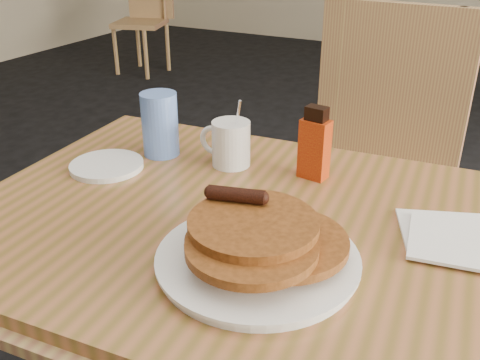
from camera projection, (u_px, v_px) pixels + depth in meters
name	position (u px, v px, depth m)	size (l,w,h in m)	color
main_table	(270.00, 242.00, 0.99)	(1.24, 0.89, 0.75)	#9F6038
chair_main_far	(377.00, 148.00, 1.63)	(0.49, 0.49, 1.03)	tan
chair_wall_extra	(145.00, 10.00, 4.60)	(0.50, 0.51, 0.88)	tan
pancake_plate	(258.00, 248.00, 0.84)	(0.32, 0.32, 0.10)	white
coffee_mug	(230.00, 143.00, 1.17)	(0.12, 0.08, 0.16)	white
syrup_bottle	(315.00, 145.00, 1.10)	(0.06, 0.05, 0.16)	#8E080A
napkin_stack	(451.00, 238.00, 0.91)	(0.20, 0.21, 0.01)	white
blue_tumbler	(160.00, 124.00, 1.21)	(0.08, 0.08, 0.15)	#5E86DE
side_saucer	(107.00, 166.00, 1.17)	(0.16, 0.16, 0.01)	white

